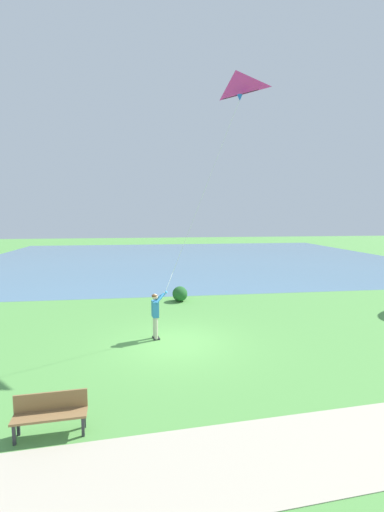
{
  "coord_description": "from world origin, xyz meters",
  "views": [
    {
      "loc": [
        12.24,
        -1.11,
        4.64
      ],
      "look_at": [
        -0.28,
        0.65,
        3.16
      ],
      "focal_mm": 24.55,
      "sensor_mm": 36.0,
      "label": 1
    }
  ],
  "objects_px": {
    "person_kite_flyer": "(156,312)",
    "lakeside_shrub": "(180,294)",
    "park_bench_near_walkway": "(51,411)",
    "flying_kite": "(236,86)"
  },
  "relations": [
    {
      "from": "park_bench_near_walkway",
      "to": "person_kite_flyer",
      "type": "bearing_deg",
      "value": 156.04
    },
    {
      "from": "park_bench_near_walkway",
      "to": "lakeside_shrub",
      "type": "xyz_separation_m",
      "value": [
        -11.12,
        3.93,
        -0.11
      ]
    },
    {
      "from": "flying_kite",
      "to": "park_bench_near_walkway",
      "type": "bearing_deg",
      "value": -43.25
    },
    {
      "from": "person_kite_flyer",
      "to": "flying_kite",
      "type": "distance_m",
      "value": 8.84
    },
    {
      "from": "park_bench_near_walkway",
      "to": "lakeside_shrub",
      "type": "bearing_deg",
      "value": 160.52
    },
    {
      "from": "park_bench_near_walkway",
      "to": "flying_kite",
      "type": "bearing_deg",
      "value": 136.75
    },
    {
      "from": "flying_kite",
      "to": "lakeside_shrub",
      "type": "height_order",
      "value": "flying_kite"
    },
    {
      "from": "flying_kite",
      "to": "lakeside_shrub",
      "type": "distance_m",
      "value": 10.52
    },
    {
      "from": "person_kite_flyer",
      "to": "park_bench_near_walkway",
      "type": "bearing_deg",
      "value": -23.96
    },
    {
      "from": "person_kite_flyer",
      "to": "lakeside_shrub",
      "type": "xyz_separation_m",
      "value": [
        -5.65,
        1.5,
        -0.64
      ]
    }
  ]
}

